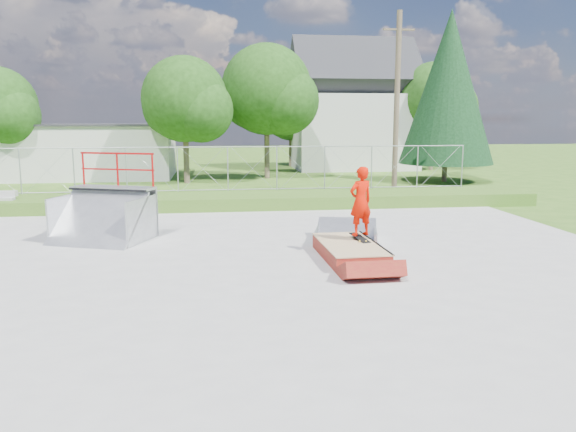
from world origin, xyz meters
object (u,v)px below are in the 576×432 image
Objects in this scene: grind_box at (349,251)px; flat_bank_ramp at (346,233)px; quarter_pipe at (100,199)px; skater at (361,204)px.

grind_box is 1.99m from flat_bank_ramp.
skater is at bearing 0.63° from quarter_pipe.
skater is at bearing 43.53° from grind_box.
quarter_pipe reaches higher than skater.
skater reaches higher than flat_bank_ramp.
grind_box is 1.56× the size of flat_bank_ramp.
skater is (6.73, -2.53, 0.10)m from quarter_pipe.
quarter_pipe is 1.41× the size of skater.
skater is at bearing -76.16° from flat_bank_ramp.
grind_box is at bearing -3.00° from quarter_pipe.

